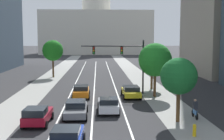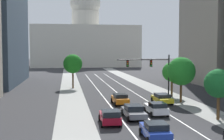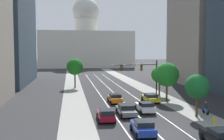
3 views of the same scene
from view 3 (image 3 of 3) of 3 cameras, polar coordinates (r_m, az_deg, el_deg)
ground_plane at (r=65.96m, az=-1.54°, el=-3.15°), size 400.00×400.00×0.00m
sidewalk_left at (r=60.45m, az=-8.33°, el=-3.85°), size 4.00×130.00×0.01m
sidewalk_right at (r=62.64m, az=6.24°, el=-3.55°), size 4.00×130.00×0.01m
lane_stripe_left at (r=50.87m, az=-2.59°, el=-5.29°), size 0.16×90.00×0.01m
lane_stripe_center at (r=51.28m, az=0.68°, el=-5.22°), size 0.16×90.00×0.01m
lane_stripe_right at (r=51.85m, az=3.89°, el=-5.12°), size 0.16×90.00×0.01m
capitol_building at (r=140.40m, az=-5.60°, el=5.53°), size 47.17×23.16×36.92m
car_white at (r=36.56m, az=7.14°, el=-7.83°), size 2.05×4.23×1.47m
car_yellow at (r=43.93m, az=8.29°, el=-5.86°), size 2.16×4.46×1.36m
car_orange at (r=42.72m, az=0.66°, el=-6.06°), size 2.08×4.23×1.46m
car_gray at (r=34.62m, az=3.04°, el=-8.52°), size 2.13×4.75×1.42m
car_blue at (r=27.04m, az=6.69°, el=-12.06°), size 2.18×4.19×1.50m
car_crimson at (r=31.79m, az=-1.29°, el=-9.56°), size 2.11×4.04×1.53m
car_black at (r=25.88m, az=22.11°, el=-13.10°), size 2.03×4.25×1.47m
traffic_signal_mast at (r=45.50m, az=6.66°, el=-0.47°), size 7.79×0.39×6.71m
fire_hydrant at (r=32.45m, az=21.02°, el=-10.13°), size 0.26×0.35×0.91m
cyclist at (r=37.10m, az=19.51°, el=-7.71°), size 0.36×1.70×1.72m
street_tree_mid_left at (r=60.20m, az=-7.98°, el=0.65°), size 3.67×3.67×6.60m
street_tree_far_right at (r=34.97m, az=17.82°, el=-3.41°), size 3.06×3.06×5.40m
street_tree_near_right at (r=44.72m, az=11.72°, el=-0.99°), size 3.96×3.96×6.40m
street_tree_mid_right at (r=50.09m, az=10.17°, el=-1.02°), size 3.11×3.11×5.48m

